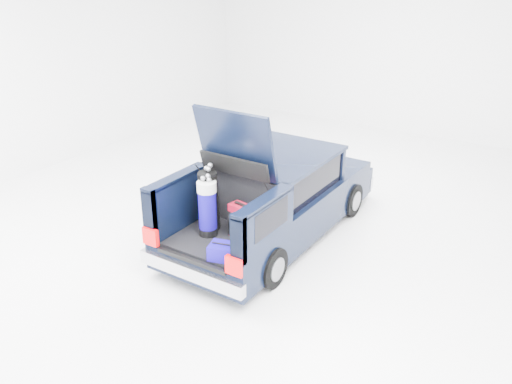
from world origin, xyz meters
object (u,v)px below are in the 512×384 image
Objects in this scene: car at (275,197)px; blue_golf_bag at (207,208)px; red_suitcase at (240,221)px; black_golf_bag at (209,200)px; blue_duffel at (226,252)px.

blue_golf_bag is at bearing -98.29° from car.
blue_golf_bag is at bearing -144.74° from red_suitcase.
black_golf_bag is at bearing -102.76° from car.
red_suitcase is 0.58m from black_golf_bag.
red_suitcase is at bearing -5.39° from black_golf_bag.
red_suitcase is 1.07× the size of blue_duffel.
blue_duffel is (0.64, -0.44, -0.33)m from blue_golf_bag.
car is 1.49m from black_golf_bag.
car reaches higher than red_suitcase.
black_golf_bag reaches higher than blue_duffel.
car reaches higher than blue_golf_bag.
black_golf_bag is at bearing 124.42° from blue_duffel.
black_golf_bag is (-0.54, -0.04, 0.22)m from red_suitcase.
black_golf_bag is 2.06× the size of blue_duffel.
car is 2.05m from blue_duffel.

